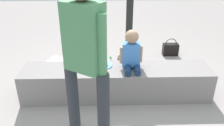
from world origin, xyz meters
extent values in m
plane|color=gray|center=(0.00, 0.00, 0.00)|extent=(12.00, 12.00, 0.00)
cube|color=gray|center=(0.00, 0.00, 0.19)|extent=(2.33, 0.46, 0.38)
cylinder|color=navy|center=(0.13, -0.09, 0.42)|extent=(0.10, 0.25, 0.08)
cylinder|color=navy|center=(0.24, -0.08, 0.42)|extent=(0.10, 0.25, 0.08)
cube|color=#4282DA|center=(0.18, 0.02, 0.56)|extent=(0.22, 0.15, 0.28)
sphere|color=tan|center=(0.18, 0.02, 0.79)|extent=(0.16, 0.16, 0.16)
cylinder|color=tan|center=(0.06, 0.01, 0.56)|extent=(0.05, 0.05, 0.21)
cylinder|color=tan|center=(0.29, 0.04, 0.56)|extent=(0.05, 0.05, 0.21)
cylinder|color=#2B3036|center=(-0.16, -0.82, 0.38)|extent=(0.11, 0.11, 0.76)
cylinder|color=#2B3036|center=(-0.46, -0.63, 0.38)|extent=(0.11, 0.11, 0.76)
cube|color=#4D8D5B|center=(-0.31, -0.73, 1.06)|extent=(0.38, 0.34, 0.59)
cylinder|color=#4D8D5B|center=(-0.16, -0.82, 1.00)|extent=(0.09, 0.09, 0.55)
cylinder|color=#4D8D5B|center=(-0.45, -0.63, 1.00)|extent=(0.09, 0.09, 0.55)
cylinder|color=#4CA5D8|center=(-0.16, 0.08, 0.39)|extent=(0.22, 0.22, 0.01)
cylinder|color=#8C5E4B|center=(-0.16, 0.08, 0.42)|extent=(0.10, 0.10, 0.05)
cylinder|color=brown|center=(-0.16, 0.08, 0.44)|extent=(0.10, 0.10, 0.01)
cube|color=silver|center=(-0.10, 0.07, 0.40)|extent=(0.11, 0.04, 0.00)
cube|color=#B259BF|center=(-0.51, 0.99, 0.15)|extent=(0.25, 0.11, 0.30)
torus|color=white|center=(-0.56, 0.99, 0.30)|extent=(0.10, 0.01, 0.10)
torus|color=white|center=(-0.45, 0.99, 0.30)|extent=(0.10, 0.01, 0.10)
cylinder|color=black|center=(0.25, 1.05, 0.02)|extent=(0.36, 0.36, 0.04)
cylinder|color=black|center=(0.25, 1.05, 0.62)|extent=(0.11, 0.11, 1.15)
cylinder|color=silver|center=(-0.33, 0.75, 0.09)|extent=(0.07, 0.07, 0.17)
cone|color=silver|center=(-0.33, 0.75, 0.19)|extent=(0.07, 0.07, 0.03)
cylinder|color=white|center=(-0.33, 0.75, 0.21)|extent=(0.03, 0.03, 0.02)
cylinder|color=silver|center=(-0.06, 0.68, 0.09)|extent=(0.07, 0.07, 0.18)
cone|color=silver|center=(-0.06, 0.68, 0.20)|extent=(0.07, 0.07, 0.03)
cylinder|color=#268C3F|center=(-0.06, 0.68, 0.22)|extent=(0.03, 0.03, 0.02)
cube|color=white|center=(-0.91, 0.85, 0.05)|extent=(0.37, 0.37, 0.10)
cube|color=black|center=(1.01, 1.23, 0.11)|extent=(0.26, 0.13, 0.21)
torus|color=black|center=(1.01, 1.23, 0.21)|extent=(0.20, 0.01, 0.20)
camera|label=1|loc=(-0.13, -2.56, 1.72)|focal=37.78mm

